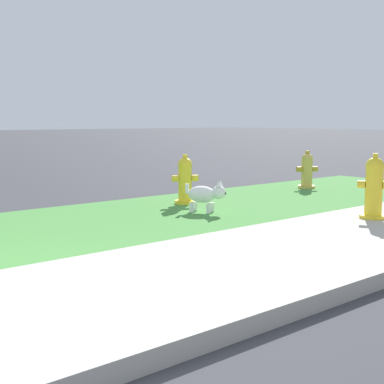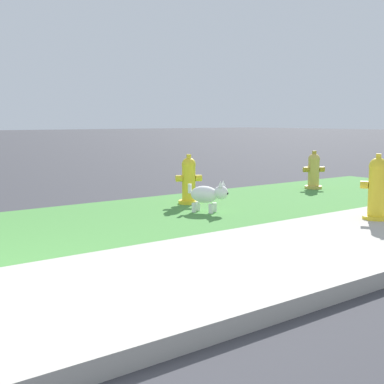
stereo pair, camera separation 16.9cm
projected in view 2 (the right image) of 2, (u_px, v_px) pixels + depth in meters
name	position (u px, v px, depth m)	size (l,w,h in m)	color
fire_hydrant_by_grass_verge	(189.00, 180.00, 7.44)	(0.37, 0.35, 0.69)	yellow
fire_hydrant_at_driveway	(314.00, 171.00, 9.09)	(0.37, 0.35, 0.65)	gold
fire_hydrant_across_street	(377.00, 188.00, 6.23)	(0.36, 0.37, 0.78)	yellow
small_white_dog	(208.00, 195.00, 6.74)	(0.37, 0.50, 0.42)	white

